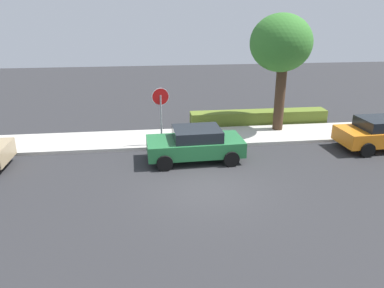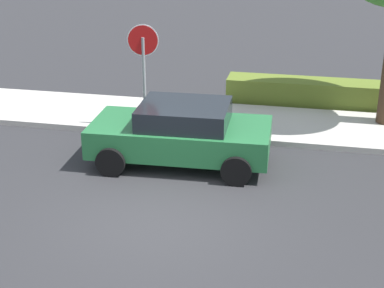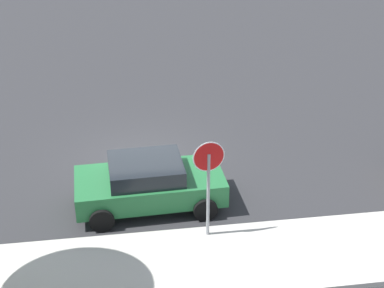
% 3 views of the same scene
% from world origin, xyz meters
% --- Properties ---
extents(ground_plane, '(60.00, 60.00, 0.00)m').
position_xyz_m(ground_plane, '(0.00, 0.00, 0.00)').
color(ground_plane, '#2D2D30').
extents(sidewalk_curb, '(32.00, 2.60, 0.14)m').
position_xyz_m(sidewalk_curb, '(0.00, 5.18, 0.07)').
color(sidewalk_curb, beige).
rests_on(sidewalk_curb, ground_plane).
extents(stop_sign, '(0.77, 0.12, 2.75)m').
position_xyz_m(stop_sign, '(-1.44, 4.19, 1.89)').
color(stop_sign, gray).
rests_on(stop_sign, ground_plane).
extents(parked_car_green, '(4.00, 2.16, 1.39)m').
position_xyz_m(parked_car_green, '(-0.12, 2.52, 0.72)').
color(parked_car_green, '#236B38').
rests_on(parked_car_green, ground_plane).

